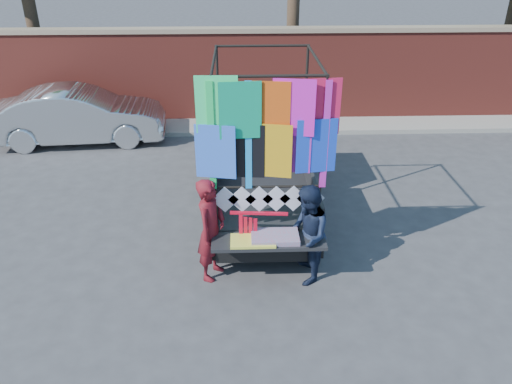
{
  "coord_description": "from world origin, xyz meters",
  "views": [
    {
      "loc": [
        -0.61,
        -6.95,
        4.9
      ],
      "look_at": [
        -0.36,
        0.02,
        1.25
      ],
      "focal_mm": 35.0,
      "sensor_mm": 36.0,
      "label": 1
    }
  ],
  "objects_px": {
    "sedan": "(80,116)",
    "man": "(307,235)",
    "pickup_truck": "(261,162)",
    "woman": "(211,230)"
  },
  "relations": [
    {
      "from": "sedan",
      "to": "woman",
      "type": "xyz_separation_m",
      "value": [
        3.65,
        -5.9,
        0.14
      ]
    },
    {
      "from": "pickup_truck",
      "to": "woman",
      "type": "xyz_separation_m",
      "value": [
        -0.87,
        -2.6,
        0.04
      ]
    },
    {
      "from": "man",
      "to": "woman",
      "type": "bearing_deg",
      "value": -93.86
    },
    {
      "from": "sedan",
      "to": "man",
      "type": "relative_size",
      "value": 2.66
    },
    {
      "from": "sedan",
      "to": "man",
      "type": "height_order",
      "value": "man"
    },
    {
      "from": "man",
      "to": "pickup_truck",
      "type": "bearing_deg",
      "value": -166.3
    },
    {
      "from": "pickup_truck",
      "to": "sedan",
      "type": "bearing_deg",
      "value": 143.91
    },
    {
      "from": "pickup_truck",
      "to": "woman",
      "type": "bearing_deg",
      "value": -108.52
    },
    {
      "from": "woman",
      "to": "man",
      "type": "relative_size",
      "value": 1.05
    },
    {
      "from": "woman",
      "to": "pickup_truck",
      "type": "bearing_deg",
      "value": 4.15
    }
  ]
}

